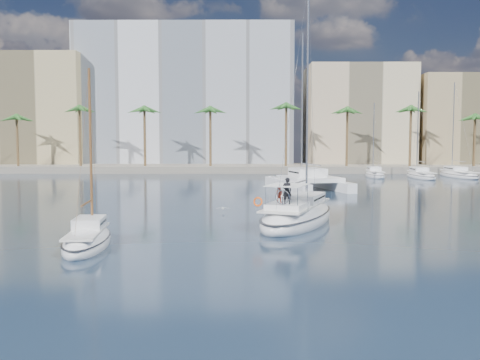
{
  "coord_description": "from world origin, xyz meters",
  "views": [
    {
      "loc": [
        -0.52,
        -36.14,
        6.05
      ],
      "look_at": [
        -0.76,
        1.5,
        3.1
      ],
      "focal_mm": 40.0,
      "sensor_mm": 36.0,
      "label": 1
    }
  ],
  "objects": [
    {
      "name": "building_beige",
      "position": [
        22.0,
        70.0,
        10.0
      ],
      "size": [
        20.0,
        14.0,
        20.0
      ],
      "primitive_type": "cube",
      "color": "#C3B38C",
      "rests_on": "ground"
    },
    {
      "name": "ground",
      "position": [
        0.0,
        0.0,
        0.0
      ],
      "size": [
        160.0,
        160.0,
        0.0
      ],
      "primitive_type": "plane",
      "color": "black",
      "rests_on": "ground"
    },
    {
      "name": "building_modern",
      "position": [
        -12.0,
        73.0,
        14.0
      ],
      "size": [
        42.0,
        16.0,
        28.0
      ],
      "primitive_type": "cube",
      "color": "silver",
      "rests_on": "ground"
    },
    {
      "name": "main_sloop",
      "position": [
        3.33,
        1.55,
        0.55
      ],
      "size": [
        8.08,
        13.05,
        18.48
      ],
      "rotation": [
        0.0,
        0.0,
        -0.36
      ],
      "color": "white",
      "rests_on": "ground"
    },
    {
      "name": "palm_right",
      "position": [
        34.0,
        57.0,
        10.28
      ],
      "size": [
        3.6,
        3.6,
        12.3
      ],
      "color": "brown",
      "rests_on": "ground"
    },
    {
      "name": "quay",
      "position": [
        0.0,
        61.0,
        0.6
      ],
      "size": [
        120.0,
        14.0,
        1.2
      ],
      "primitive_type": "cube",
      "color": "gray",
      "rests_on": "ground"
    },
    {
      "name": "small_sloop",
      "position": [
        -9.21,
        -6.8,
        0.4
      ],
      "size": [
        3.02,
        7.59,
        10.64
      ],
      "rotation": [
        0.0,
        0.0,
        0.1
      ],
      "color": "white",
      "rests_on": "ground"
    },
    {
      "name": "palm_left",
      "position": [
        -34.0,
        57.0,
        10.28
      ],
      "size": [
        3.6,
        3.6,
        12.3
      ],
      "color": "brown",
      "rests_on": "ground"
    },
    {
      "name": "moored_yacht_c",
      "position": [
        33.0,
        47.0,
        0.0
      ],
      "size": [
        3.98,
        12.33,
        15.54
      ],
      "primitive_type": null,
      "rotation": [
        0.0,
        0.0,
        0.03
      ],
      "color": "white",
      "rests_on": "ground"
    },
    {
      "name": "moored_yacht_a",
      "position": [
        20.0,
        47.0,
        0.0
      ],
      "size": [
        3.37,
        9.52,
        11.9
      ],
      "primitive_type": null,
      "rotation": [
        0.0,
        0.0,
        -0.07
      ],
      "color": "white",
      "rests_on": "ground"
    },
    {
      "name": "seagull",
      "position": [
        -2.18,
        7.28,
        0.32
      ],
      "size": [
        1.09,
        0.47,
        0.2
      ],
      "color": "silver",
      "rests_on": "ground"
    },
    {
      "name": "building_tan_right",
      "position": [
        42.0,
        68.0,
        9.0
      ],
      "size": [
        18.0,
        12.0,
        18.0
      ],
      "primitive_type": "cube",
      "color": "tan",
      "rests_on": "ground"
    },
    {
      "name": "palm_centre",
      "position": [
        0.0,
        57.0,
        10.28
      ],
      "size": [
        3.6,
        3.6,
        12.3
      ],
      "color": "brown",
      "rests_on": "ground"
    },
    {
      "name": "moored_yacht_b",
      "position": [
        26.5,
        45.0,
        0.0
      ],
      "size": [
        3.32,
        10.83,
        13.72
      ],
      "primitive_type": null,
      "rotation": [
        0.0,
        0.0,
        -0.02
      ],
      "color": "white",
      "rests_on": "ground"
    },
    {
      "name": "building_tan_left",
      "position": [
        -42.0,
        69.0,
        11.0
      ],
      "size": [
        22.0,
        14.0,
        22.0
      ],
      "primitive_type": "cube",
      "color": "tan",
      "rests_on": "ground"
    },
    {
      "name": "catamaran",
      "position": [
        7.15,
        26.98,
        1.17
      ],
      "size": [
        9.61,
        14.08,
        18.61
      ],
      "rotation": [
        0.0,
        0.0,
        0.27
      ],
      "color": "white",
      "rests_on": "ground"
    }
  ]
}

